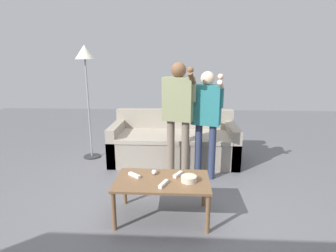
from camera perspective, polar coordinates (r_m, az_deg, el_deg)
name	(u,v)px	position (r m, az deg, el deg)	size (l,w,h in m)	color
ground_plane	(169,203)	(3.23, 0.29, -16.13)	(12.00, 12.00, 0.00)	slate
couch	(174,143)	(4.40, 1.27, -3.70)	(2.01, 0.92, 0.79)	#9E9384
coffee_table	(162,184)	(2.80, -1.24, -12.43)	(0.97, 0.56, 0.43)	brown
snack_bowl	(189,179)	(2.73, 4.49, -11.24)	(0.16, 0.16, 0.06)	beige
game_remote_nunchuk	(154,172)	(2.90, -2.97, -9.81)	(0.06, 0.09, 0.05)	white
floor_lamp	(85,63)	(4.50, -17.34, 12.83)	(0.31, 0.31, 1.85)	#2D2D33
player_right	(206,113)	(3.59, 8.27, 2.80)	(0.44, 0.38, 1.48)	#2D3856
player_center	(178,108)	(3.53, 2.23, 3.93)	(0.46, 0.42, 1.59)	#756656
game_remote_wand_near	(163,184)	(2.66, -0.99, -12.33)	(0.09, 0.16, 0.03)	white
game_remote_wand_far	(178,174)	(2.86, 2.16, -10.35)	(0.11, 0.15, 0.03)	white
game_remote_wand_spare	(134,175)	(2.86, -7.22, -10.43)	(0.14, 0.13, 0.03)	white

